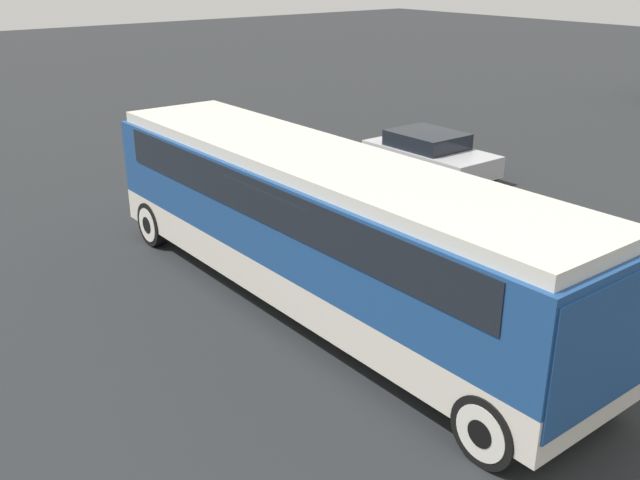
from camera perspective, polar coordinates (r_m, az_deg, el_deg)
The scene contains 3 objects.
ground_plane at distance 13.51m, azimuth 0.00°, elevation -5.17°, with size 120.00×120.00×0.00m, color #26282B.
tour_bus at distance 12.74m, azimuth 0.27°, elevation 1.74°, with size 11.38×2.53×2.91m.
parked_car_near at distance 21.52m, azimuth 8.74°, elevation 6.80°, with size 4.00×1.95×1.32m.
Camera 1 is at (9.49, -7.44, 6.10)m, focal length 40.00 mm.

